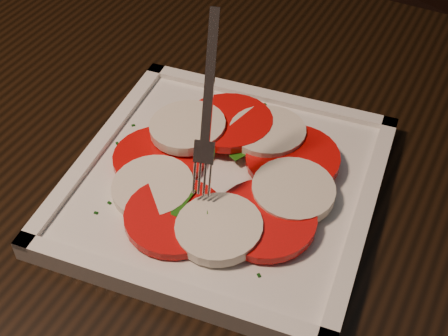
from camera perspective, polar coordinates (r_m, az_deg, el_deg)
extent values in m
cube|color=black|center=(0.62, -1.14, -1.70)|extent=(1.21, 0.82, 0.04)
cylinder|color=black|center=(1.32, -14.60, 4.43)|extent=(0.06, 0.06, 0.71)
cube|color=black|center=(1.40, 12.37, 12.07)|extent=(0.54, 0.54, 0.04)
cylinder|color=black|center=(1.52, 1.45, 4.76)|extent=(0.04, 0.04, 0.41)
cylinder|color=black|center=(1.36, 11.94, -2.58)|extent=(0.04, 0.04, 0.41)
cylinder|color=black|center=(1.74, 10.24, 9.80)|extent=(0.04, 0.04, 0.41)
cube|color=white|center=(0.58, 0.00, -1.57)|extent=(0.30, 0.30, 0.01)
cylinder|color=red|center=(0.60, -5.94, 0.90)|extent=(0.09, 0.09, 0.01)
cylinder|color=silver|center=(0.57, -6.52, -1.80)|extent=(0.08, 0.08, 0.02)
cylinder|color=red|center=(0.54, -4.50, -4.45)|extent=(0.09, 0.09, 0.01)
cylinder|color=silver|center=(0.53, -0.46, -5.55)|extent=(0.08, 0.07, 0.01)
cylinder|color=red|center=(0.54, 3.82, -4.69)|extent=(0.09, 0.09, 0.01)
cylinder|color=silver|center=(0.56, 6.36, -2.06)|extent=(0.07, 0.07, 0.01)
cylinder|color=red|center=(0.59, 6.30, 0.86)|extent=(0.09, 0.09, 0.01)
cylinder|color=silver|center=(0.61, 4.00, 3.28)|extent=(0.07, 0.07, 0.01)
cylinder|color=red|center=(0.62, 0.39, 4.23)|extent=(0.09, 0.09, 0.01)
cylinder|color=silver|center=(0.61, -3.35, 3.76)|extent=(0.08, 0.07, 0.01)
cube|color=#1D580F|center=(0.54, -1.78, -4.02)|extent=(0.03, 0.01, 0.00)
cube|color=#1D580F|center=(0.54, 0.51, -3.98)|extent=(0.04, 0.03, 0.00)
cube|color=#1D580F|center=(0.61, 0.33, 3.32)|extent=(0.02, 0.04, 0.01)
cube|color=#1D580F|center=(0.54, -1.12, -3.41)|extent=(0.03, 0.03, 0.00)
cube|color=#1D580F|center=(0.58, 3.82, 0.05)|extent=(0.02, 0.03, 0.00)
cube|color=#1D580F|center=(0.59, 2.16, 1.66)|extent=(0.03, 0.04, 0.00)
cube|color=#1D580F|center=(0.55, -3.86, -3.11)|extent=(0.01, 0.03, 0.00)
cube|color=#1D580F|center=(0.60, -4.05, 2.30)|extent=(0.02, 0.03, 0.01)
cube|color=#093409|center=(0.61, 10.30, 1.18)|extent=(0.00, 0.00, 0.00)
cube|color=#093409|center=(0.62, -9.02, 2.45)|extent=(0.00, 0.00, 0.00)
cube|color=#093409|center=(0.67, 2.32, 6.34)|extent=(0.00, 0.00, 0.00)
cube|color=#093409|center=(0.51, 3.21, -9.77)|extent=(0.00, 0.00, 0.00)
cube|color=#093409|center=(0.66, 3.77, 5.82)|extent=(0.00, 0.00, 0.00)
cube|color=#093409|center=(0.66, 1.20, 6.01)|extent=(0.00, 0.00, 0.00)
cube|color=#093409|center=(0.57, -9.63, -2.31)|extent=(0.00, 0.00, 0.00)
cube|color=#093409|center=(0.56, -11.62, -4.04)|extent=(0.00, 0.00, 0.00)
cube|color=#093409|center=(0.54, -7.65, -5.62)|extent=(0.00, 0.00, 0.00)
cube|color=#093409|center=(0.63, -5.11, 3.57)|extent=(0.00, 0.00, 0.00)
cube|color=#093409|center=(0.64, 5.91, 4.31)|extent=(0.00, 0.00, 0.00)
cube|color=#093409|center=(0.65, -4.58, 4.74)|extent=(0.00, 0.00, 0.00)
cube|color=#093409|center=(0.65, -3.29, 5.15)|extent=(0.00, 0.00, 0.00)
cube|color=#093409|center=(0.62, -9.74, 2.24)|extent=(0.00, 0.00, 0.00)
cube|color=#093409|center=(0.58, 10.01, -2.02)|extent=(0.00, 0.00, 0.00)
cube|color=#093409|center=(0.52, 2.39, -7.83)|extent=(0.00, 0.00, 0.00)
cube|color=#093409|center=(0.57, -10.43, -3.15)|extent=(0.00, 0.00, 0.00)
cube|color=#093409|center=(0.64, 3.20, 4.24)|extent=(0.00, 0.00, 0.00)
cube|color=#093409|center=(0.59, -9.62, -0.38)|extent=(0.00, 0.00, 0.00)
cube|color=#093409|center=(0.63, -4.27, 3.57)|extent=(0.00, 0.00, 0.00)
cube|color=#093409|center=(0.53, 6.35, -7.49)|extent=(0.00, 0.00, 0.00)
cube|color=#093409|center=(0.64, -8.30, 3.88)|extent=(0.00, 0.00, 0.00)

